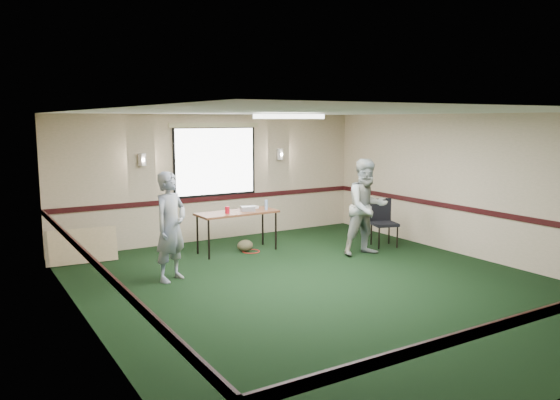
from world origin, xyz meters
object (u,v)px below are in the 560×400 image
folding_table (237,215)px  person_right (367,207)px  projector (248,209)px  conference_chair (383,219)px  person_left (171,227)px

folding_table → person_right: bearing=-37.9°
projector → conference_chair: (2.59, -1.06, -0.28)m
person_left → person_right: bearing=-33.7°
folding_table → person_left: bearing=-148.0°
conference_chair → person_left: bearing=-160.8°
projector → folding_table: bearing=-166.8°
projector → person_right: size_ratio=0.14×
folding_table → person_left: (-1.78, -1.18, 0.14)m
projector → conference_chair: size_ratio=0.27×
folding_table → conference_chair: size_ratio=1.68×
person_left → person_right: (3.80, -0.32, 0.04)m
folding_table → projector: 0.25m
conference_chair → folding_table: bearing=177.0°
conference_chair → person_left: (-4.60, -0.11, 0.32)m
person_left → person_right: 3.82m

